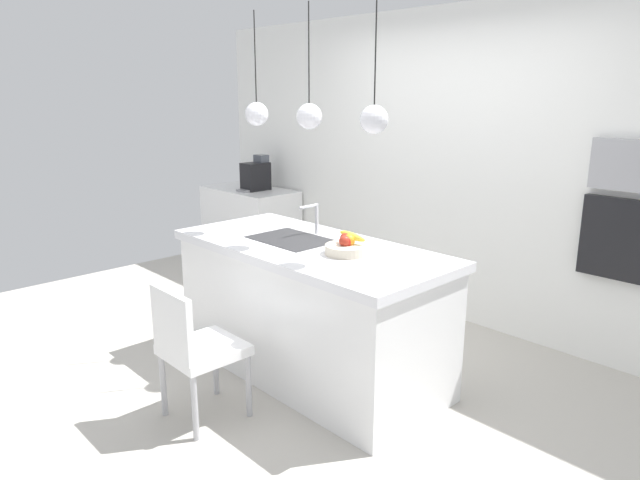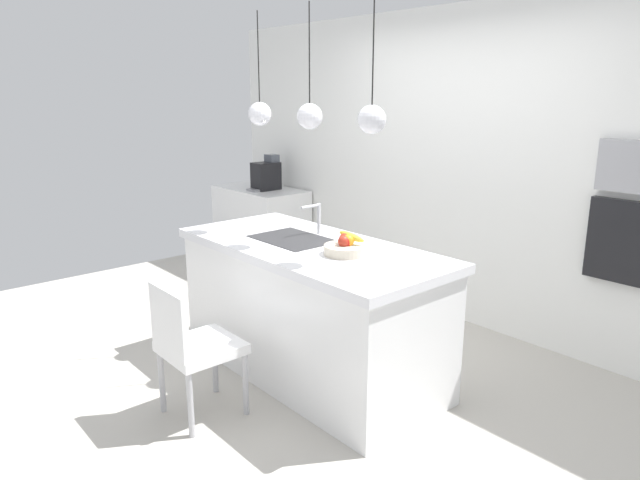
% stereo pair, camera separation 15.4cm
% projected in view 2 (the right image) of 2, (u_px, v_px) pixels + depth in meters
% --- Properties ---
extents(floor, '(6.60, 6.60, 0.00)m').
position_uv_depth(floor, '(311.00, 371.00, 4.08)').
color(floor, '#BCB7AD').
rests_on(floor, ground).
extents(back_wall, '(6.00, 0.10, 2.60)m').
position_uv_depth(back_wall, '(461.00, 168.00, 4.80)').
color(back_wall, white).
rests_on(back_wall, ground).
extents(kitchen_island, '(1.98, 0.90, 0.93)m').
position_uv_depth(kitchen_island, '(310.00, 309.00, 3.97)').
color(kitchen_island, white).
rests_on(kitchen_island, ground).
extents(sink_basin, '(0.56, 0.40, 0.02)m').
position_uv_depth(sink_basin, '(293.00, 240.00, 3.99)').
color(sink_basin, '#2D2D30').
rests_on(sink_basin, kitchen_island).
extents(faucet, '(0.02, 0.17, 0.22)m').
position_uv_depth(faucet, '(316.00, 215.00, 4.09)').
color(faucet, silver).
rests_on(faucet, kitchen_island).
extents(fruit_bowl, '(0.27, 0.27, 0.15)m').
position_uv_depth(fruit_bowl, '(346.00, 247.00, 3.61)').
color(fruit_bowl, beige).
rests_on(fruit_bowl, kitchen_island).
extents(side_counter, '(1.10, 0.60, 0.87)m').
position_uv_depth(side_counter, '(261.00, 226.00, 6.54)').
color(side_counter, white).
rests_on(side_counter, ground).
extents(coffee_machine, '(0.20, 0.35, 0.38)m').
position_uv_depth(coffee_machine, '(266.00, 175.00, 6.30)').
color(coffee_machine, black).
rests_on(coffee_machine, side_counter).
extents(oven, '(0.56, 0.08, 0.56)m').
position_uv_depth(oven, '(631.00, 243.00, 3.81)').
color(oven, black).
rests_on(oven, back_wall).
extents(chair_near, '(0.42, 0.43, 0.85)m').
position_uv_depth(chair_near, '(192.00, 343.00, 3.40)').
color(chair_near, white).
rests_on(chair_near, ground).
extents(pendant_light_left, '(0.16, 0.16, 0.76)m').
position_uv_depth(pendant_light_left, '(260.00, 113.00, 4.04)').
color(pendant_light_left, silver).
extents(pendant_light_center, '(0.16, 0.16, 0.76)m').
position_uv_depth(pendant_light_center, '(310.00, 116.00, 3.64)').
color(pendant_light_center, silver).
extents(pendant_light_right, '(0.16, 0.16, 0.76)m').
position_uv_depth(pendant_light_right, '(372.00, 119.00, 3.24)').
color(pendant_light_right, silver).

